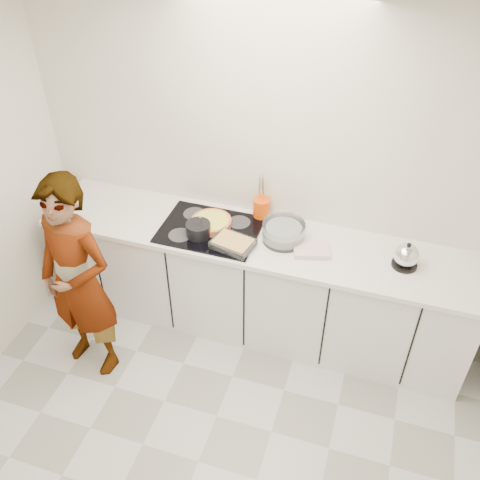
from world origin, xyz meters
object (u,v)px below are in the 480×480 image
(cook, at_px, (78,281))
(saucepan, at_px, (198,229))
(mixing_bowl, at_px, (284,233))
(tart_dish, at_px, (211,222))
(baking_dish, at_px, (233,243))
(utensil_crock, at_px, (261,208))
(kettle, at_px, (406,256))
(hob, at_px, (210,229))

(cook, bearing_deg, saucepan, 52.22)
(mixing_bowl, distance_m, cook, 1.47)
(tart_dish, distance_m, baking_dish, 0.30)
(utensil_crock, bearing_deg, kettle, -12.65)
(mixing_bowl, xyz_separation_m, kettle, (0.85, -0.02, 0.02))
(baking_dish, relative_size, cook, 0.20)
(kettle, relative_size, cook, 0.12)
(baking_dish, xyz_separation_m, mixing_bowl, (0.32, 0.20, 0.02))
(saucepan, relative_size, mixing_bowl, 0.48)
(baking_dish, xyz_separation_m, utensil_crock, (0.09, 0.42, 0.04))
(kettle, bearing_deg, tart_dish, 179.52)
(baking_dish, xyz_separation_m, kettle, (1.17, 0.18, 0.04))
(hob, xyz_separation_m, baking_dish, (0.23, -0.15, 0.04))
(baking_dish, relative_size, utensil_crock, 1.99)
(hob, relative_size, tart_dish, 1.82)
(tart_dish, distance_m, mixing_bowl, 0.55)
(saucepan, height_order, cook, cook)
(tart_dish, bearing_deg, hob, -82.85)
(tart_dish, distance_m, utensil_crock, 0.40)
(hob, bearing_deg, utensil_crock, 41.27)
(hob, relative_size, utensil_crock, 4.48)
(tart_dish, bearing_deg, mixing_bowl, 1.01)
(mixing_bowl, bearing_deg, cook, -148.78)
(saucepan, xyz_separation_m, utensil_crock, (0.37, 0.37, 0.02))
(kettle, xyz_separation_m, cook, (-2.10, -0.74, -0.18))
(hob, xyz_separation_m, tart_dish, (-0.01, 0.04, 0.03))
(mixing_bowl, xyz_separation_m, cook, (-1.25, -0.76, -0.16))
(tart_dish, relative_size, mixing_bowl, 0.97)
(hob, relative_size, cook, 0.44)
(utensil_crock, xyz_separation_m, cook, (-1.02, -0.98, -0.17))
(saucepan, height_order, kettle, kettle)
(tart_dish, relative_size, kettle, 2.00)
(hob, relative_size, kettle, 3.65)
(tart_dish, height_order, kettle, kettle)
(saucepan, distance_m, baking_dish, 0.29)
(saucepan, bearing_deg, utensil_crock, 45.25)
(hob, bearing_deg, kettle, 1.34)
(tart_dish, distance_m, kettle, 1.40)
(tart_dish, bearing_deg, kettle, -0.48)
(baking_dish, relative_size, mixing_bowl, 0.79)
(tart_dish, height_order, mixing_bowl, mixing_bowl)
(utensil_crock, bearing_deg, cook, -136.21)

